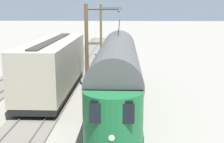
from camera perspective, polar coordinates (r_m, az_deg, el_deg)
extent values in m
plane|color=gray|center=(22.16, -11.22, -4.81)|extent=(220.00, 220.00, 0.00)
cube|color=#666059|center=(21.54, 1.06, -4.93)|extent=(2.80, 80.00, 0.10)
cube|color=#59544C|center=(21.54, -0.85, -4.67)|extent=(0.07, 80.00, 0.08)
cube|color=#59544C|center=(21.51, 2.98, -4.72)|extent=(0.07, 80.00, 0.08)
cube|color=#47331E|center=(52.95, 1.90, 5.41)|extent=(2.50, 0.24, 0.08)
cube|color=#47331E|center=(52.30, 1.89, 5.33)|extent=(2.50, 0.24, 0.08)
cube|color=#47331E|center=(51.66, 1.88, 5.24)|extent=(2.50, 0.24, 0.08)
cube|color=#47331E|center=(51.01, 1.88, 5.15)|extent=(2.50, 0.24, 0.08)
cube|color=#47331E|center=(50.37, 1.87, 5.06)|extent=(2.50, 0.24, 0.08)
cube|color=#666059|center=(22.14, -11.23, -4.68)|extent=(2.80, 80.00, 0.10)
cube|color=#59544C|center=(22.30, -13.03, -4.41)|extent=(0.07, 80.00, 0.08)
cube|color=#59544C|center=(21.96, -9.41, -4.51)|extent=(0.07, 80.00, 0.08)
cube|color=#47331E|center=(53.20, -3.19, 5.43)|extent=(2.50, 0.24, 0.08)
cube|color=#47331E|center=(52.56, -3.26, 5.35)|extent=(2.50, 0.24, 0.08)
cube|color=#47331E|center=(51.91, -3.33, 5.26)|extent=(2.50, 0.24, 0.08)
cube|color=#47331E|center=(51.27, -3.40, 5.17)|extent=(2.50, 0.24, 0.08)
cube|color=#47331E|center=(50.63, -3.47, 5.08)|extent=(2.50, 0.24, 0.08)
cube|color=#47331E|center=(53.86, -8.19, 5.41)|extent=(2.50, 0.24, 0.08)
cube|color=#47331E|center=(53.22, -8.32, 5.32)|extent=(2.50, 0.24, 0.08)
cube|color=#47331E|center=(52.59, -8.45, 5.24)|extent=(2.50, 0.24, 0.08)
cube|color=#47331E|center=(51.96, -8.58, 5.15)|extent=(2.50, 0.24, 0.08)
cube|color=#47331E|center=(51.32, -8.72, 5.06)|extent=(2.50, 0.24, 0.08)
cube|color=#196033|center=(20.24, 0.99, -4.12)|extent=(2.65, 14.72, 0.55)
cube|color=#196033|center=(20.04, 1.00, -2.06)|extent=(2.55, 14.72, 0.95)
cube|color=#B7C699|center=(19.82, 1.01, 0.74)|extent=(2.55, 14.72, 1.05)
cylinder|color=#4C4C4C|center=(19.72, 1.01, 2.23)|extent=(2.65, 14.43, 2.65)
cylinder|color=#196033|center=(13.00, 0.18, -8.98)|extent=(2.55, 2.55, 2.55)
cylinder|color=#196033|center=(27.14, 1.39, 2.27)|extent=(2.55, 2.55, 2.55)
cube|color=black|center=(11.59, -0.04, -6.34)|extent=(1.63, 0.08, 0.36)
cube|color=black|center=(11.65, -0.05, -7.86)|extent=(1.73, 0.06, 0.80)
cube|color=black|center=(19.89, -2.72, 0.77)|extent=(0.04, 12.37, 0.80)
cube|color=black|center=(19.83, 4.75, 0.70)|extent=(0.04, 12.37, 0.80)
cylinder|color=silver|center=(11.93, -0.06, -12.29)|extent=(0.24, 0.06, 0.24)
cylinder|color=black|center=(24.38, 1.32, 8.29)|extent=(0.07, 5.40, 0.91)
cylinder|color=black|center=(15.87, -2.08, -9.39)|extent=(0.10, 0.76, 0.76)
cylinder|color=black|center=(15.83, 3.18, -9.46)|extent=(0.10, 0.76, 0.76)
cylinder|color=black|center=(24.85, -0.39, -1.36)|extent=(0.10, 0.76, 0.76)
cylinder|color=black|center=(24.83, 2.92, -1.39)|extent=(0.10, 0.76, 0.76)
cube|color=#B2A893|center=(22.47, -10.93, 1.57)|extent=(2.90, 11.31, 3.20)
cube|color=#332D28|center=(22.23, -11.10, 5.77)|extent=(0.70, 10.18, 0.08)
cube|color=black|center=(22.87, -10.74, -2.87)|extent=(2.70, 11.31, 0.36)
cube|color=black|center=(22.91, -14.50, 0.94)|extent=(0.06, 2.20, 2.56)
cylinder|color=black|center=(19.38, -15.46, -5.65)|extent=(0.10, 0.84, 0.84)
cylinder|color=black|center=(18.99, -11.31, -5.81)|extent=(0.10, 0.84, 0.84)
cylinder|color=black|center=(26.76, -10.35, -0.49)|extent=(0.10, 0.84, 0.84)
cylinder|color=black|center=(26.48, -7.32, -0.53)|extent=(0.10, 0.84, 0.84)
cylinder|color=brown|center=(37.59, -2.08, 7.45)|extent=(0.28, 0.28, 6.53)
cylinder|color=#2D2D2D|center=(37.38, -0.19, 11.83)|extent=(2.46, 0.10, 0.10)
sphere|color=#334733|center=(37.35, 1.73, 11.60)|extent=(0.16, 0.16, 0.16)
cylinder|color=brown|center=(23.55, -4.76, 4.54)|extent=(0.28, 0.28, 6.53)
cylinder|color=#2D2D2D|center=(23.22, -1.82, 11.57)|extent=(2.46, 0.10, 0.10)
sphere|color=#334733|center=(23.16, 1.28, 11.20)|extent=(0.16, 0.16, 0.16)
cylinder|color=black|center=(30.25, 1.56, 11.44)|extent=(0.03, 18.19, 0.03)
cylinder|color=black|center=(37.38, -0.19, 11.83)|extent=(2.46, 0.02, 0.02)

